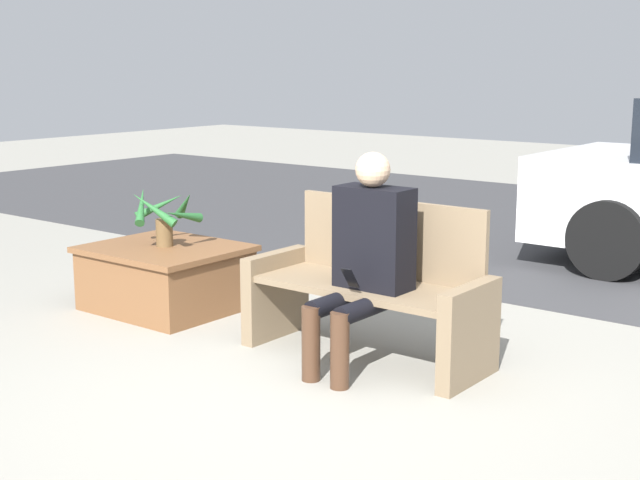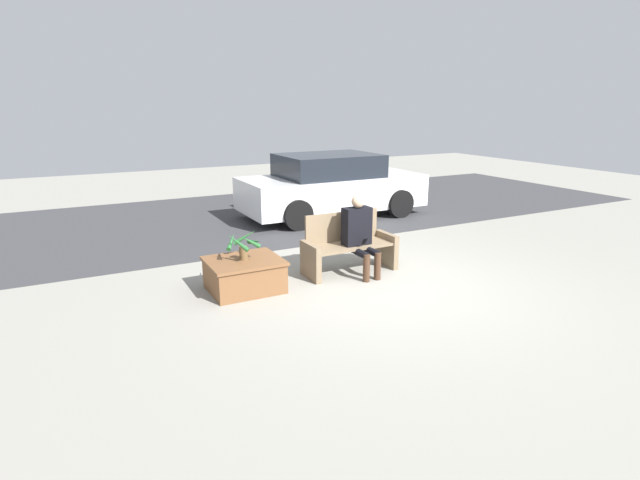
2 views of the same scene
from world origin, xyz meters
TOP-DOWN VIEW (x-y plane):
  - ground_plane at (0.00, 0.00)m, footprint 30.00×30.00m
  - bench at (-0.14, 0.88)m, footprint 1.48×0.56m
  - person_seated at (-0.05, 0.70)m, footprint 0.44×0.62m
  - planter_box at (-1.88, 0.84)m, footprint 1.03×0.89m
  - potted_plant at (-1.87, 0.84)m, footprint 0.50×0.51m

SIDE VIEW (x-z plane):
  - ground_plane at x=0.00m, z-range 0.00..0.00m
  - planter_box at x=-1.88m, z-range 0.02..0.47m
  - bench at x=-0.14m, z-range -0.05..0.87m
  - person_seated at x=-0.05m, z-range 0.06..1.30m
  - potted_plant at x=-1.87m, z-range 0.48..0.89m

